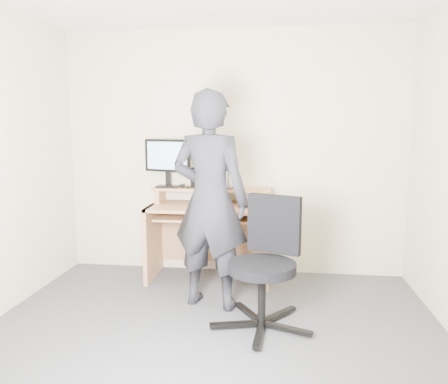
% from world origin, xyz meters
% --- Properties ---
extents(ground, '(3.50, 3.50, 0.00)m').
position_xyz_m(ground, '(0.00, 0.00, 0.00)').
color(ground, '#4B4C50').
rests_on(ground, ground).
extents(back_wall, '(3.50, 0.02, 2.50)m').
position_xyz_m(back_wall, '(0.00, 1.75, 1.25)').
color(back_wall, beige).
rests_on(back_wall, ground).
extents(desk, '(1.20, 0.60, 0.91)m').
position_xyz_m(desk, '(-0.20, 1.53, 0.55)').
color(desk, tan).
rests_on(desk, ground).
extents(monitor, '(0.50, 0.19, 0.49)m').
position_xyz_m(monitor, '(-0.65, 1.57, 1.20)').
color(monitor, black).
rests_on(monitor, desk).
extents(external_drive, '(0.10, 0.14, 0.20)m').
position_xyz_m(external_drive, '(-0.36, 1.64, 1.01)').
color(external_drive, black).
rests_on(external_drive, desk).
extents(travel_mug, '(0.09, 0.09, 0.17)m').
position_xyz_m(travel_mug, '(-0.03, 1.61, 1.00)').
color(travel_mug, silver).
rests_on(travel_mug, desk).
extents(smartphone, '(0.10, 0.14, 0.01)m').
position_xyz_m(smartphone, '(-0.00, 1.55, 0.92)').
color(smartphone, black).
rests_on(smartphone, desk).
extents(charger, '(0.05, 0.05, 0.03)m').
position_xyz_m(charger, '(-0.49, 1.55, 0.93)').
color(charger, black).
rests_on(charger, desk).
extents(headphones, '(0.16, 0.16, 0.06)m').
position_xyz_m(headphones, '(-0.34, 1.64, 0.92)').
color(headphones, silver).
rests_on(headphones, desk).
extents(keyboard, '(0.48, 0.25, 0.03)m').
position_xyz_m(keyboard, '(-0.15, 1.36, 0.67)').
color(keyboard, black).
rests_on(keyboard, desk).
extents(mouse, '(0.10, 0.07, 0.04)m').
position_xyz_m(mouse, '(0.14, 1.35, 0.77)').
color(mouse, black).
rests_on(mouse, desk).
extents(office_chair, '(0.77, 0.75, 0.97)m').
position_xyz_m(office_chair, '(0.39, 0.49, 0.53)').
color(office_chair, black).
rests_on(office_chair, ground).
extents(person, '(0.75, 0.58, 1.82)m').
position_xyz_m(person, '(-0.09, 0.81, 0.91)').
color(person, black).
rests_on(person, ground).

